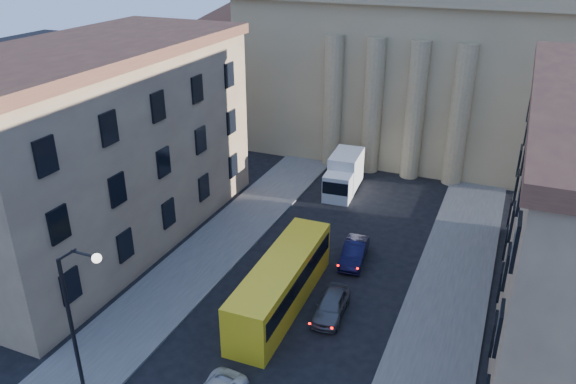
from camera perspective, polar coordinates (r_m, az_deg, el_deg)
name	(u,v)px	position (r m, az deg, el deg)	size (l,w,h in m)	color
sidewalk_left	(176,285)	(38.81, -11.33, -9.25)	(5.00, 60.00, 0.15)	#54514D
sidewalk_right	(433,352)	(33.83, 14.47, -15.42)	(5.00, 60.00, 0.15)	#54514D
church	(424,31)	(65.18, 13.66, 15.64)	(68.02, 28.76, 36.60)	#907E59
building_left	(99,146)	(43.22, -18.69, 4.46)	(11.60, 26.60, 14.70)	tan
street_lamp	(77,311)	(28.84, -20.67, -11.23)	(2.62, 0.44, 8.83)	black
car_right_far	(331,305)	(35.26, 4.42, -11.38)	(1.70, 4.22, 1.44)	#4B4C50
car_right_distant	(354,252)	(40.67, 6.75, -6.10)	(1.54, 4.41, 1.45)	black
city_bus	(282,282)	(35.41, -0.65, -9.10)	(2.93, 11.56, 3.24)	yellow
box_truck	(344,175)	(51.12, 5.68, 1.76)	(2.83, 6.31, 3.38)	silver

